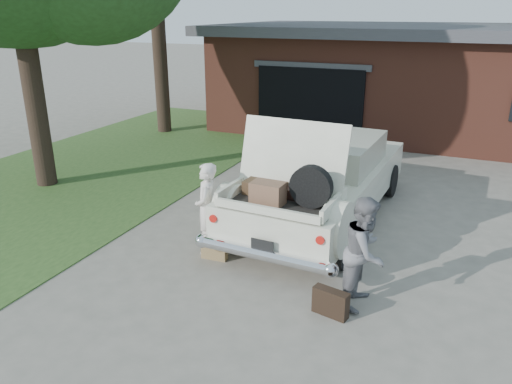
% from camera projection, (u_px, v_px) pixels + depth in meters
% --- Properties ---
extents(ground, '(90.00, 90.00, 0.00)m').
position_uv_depth(ground, '(240.00, 271.00, 7.65)').
color(ground, gray).
rests_on(ground, ground).
extents(grass_strip, '(6.00, 16.00, 0.02)m').
position_uv_depth(grass_strip, '(91.00, 172.00, 12.30)').
color(grass_strip, '#2D4C1E').
rests_on(grass_strip, ground).
extents(house, '(12.80, 7.80, 3.30)m').
position_uv_depth(house, '(414.00, 76.00, 16.57)').
color(house, brown).
rests_on(house, ground).
extents(sedan, '(2.30, 5.42, 2.18)m').
position_uv_depth(sedan, '(322.00, 179.00, 9.36)').
color(sedan, white).
rests_on(sedan, ground).
extents(woman_left, '(0.54, 0.65, 1.52)m').
position_uv_depth(woman_left, '(207.00, 209.00, 8.05)').
color(woman_left, silver).
rests_on(woman_left, ground).
extents(woman_right, '(0.65, 0.80, 1.54)m').
position_uv_depth(woman_right, '(365.00, 252.00, 6.59)').
color(woman_right, slate).
rests_on(woman_right, ground).
extents(suitcase_left, '(0.43, 0.16, 0.33)m').
position_uv_depth(suitcase_left, '(214.00, 249.00, 8.00)').
color(suitcase_left, '#9B7D4F').
rests_on(suitcase_left, ground).
extents(suitcase_right, '(0.50, 0.25, 0.37)m').
position_uv_depth(suitcase_right, '(331.00, 303.00, 6.51)').
color(suitcase_right, black).
rests_on(suitcase_right, ground).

